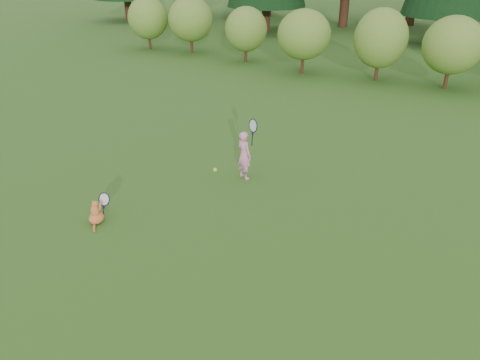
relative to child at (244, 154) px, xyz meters
The scene contains 5 objects.
ground 2.32m from the child, 79.35° to the right, with size 100.00×100.00×0.00m, color #215116.
shrub_row 10.83m from the child, 87.79° to the left, with size 28.00×3.00×2.80m, color #537B26, non-canonical shape.
child is the anchor object (origin of this frame).
cat 3.45m from the child, 118.37° to the right, with size 0.42×0.70×0.62m.
tennis_ball 2.16m from the child, 77.89° to the right, with size 0.07×0.07×0.07m.
Camera 1 is at (3.91, -6.37, 4.70)m, focal length 35.00 mm.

